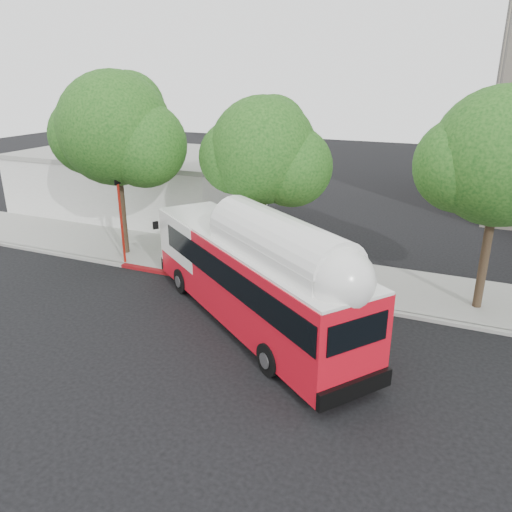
{
  "coord_description": "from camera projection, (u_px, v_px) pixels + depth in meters",
  "views": [
    {
      "loc": [
        7.99,
        -15.6,
        9.5
      ],
      "look_at": [
        -0.05,
        3.0,
        2.05
      ],
      "focal_mm": 35.0,
      "sensor_mm": 36.0,
      "label": 1
    }
  ],
  "objects": [
    {
      "name": "sidewalk",
      "position": [
        284.0,
        271.0,
        25.26
      ],
      "size": [
        60.0,
        5.0,
        0.15
      ],
      "primitive_type": "cube",
      "color": "gray",
      "rests_on": "ground"
    },
    {
      "name": "street_tree_left",
      "position": [
        123.0,
        134.0,
        25.38
      ],
      "size": [
        6.67,
        5.8,
        9.74
      ],
      "color": "#2D2116",
      "rests_on": "ground"
    },
    {
      "name": "curb_strip",
      "position": [
        265.0,
        290.0,
        23.02
      ],
      "size": [
        60.0,
        0.3,
        0.15
      ],
      "primitive_type": "cube",
      "color": "gray",
      "rests_on": "ground"
    },
    {
      "name": "transit_bus",
      "position": [
        251.0,
        280.0,
        19.5
      ],
      "size": [
        12.31,
        9.98,
        4.02
      ],
      "rotation": [
        0.0,
        0.0,
        -0.64
      ],
      "color": "red",
      "rests_on": "ground"
    },
    {
      "name": "red_curb_segment",
      "position": [
        208.0,
        280.0,
        24.14
      ],
      "size": [
        10.0,
        0.32,
        0.16
      ],
      "primitive_type": "cube",
      "color": "maroon",
      "rests_on": "ground"
    },
    {
      "name": "signal_pole",
      "position": [
        121.0,
        222.0,
        25.5
      ],
      "size": [
        0.13,
        0.43,
        4.55
      ],
      "color": "#B21E13",
      "rests_on": "ground"
    },
    {
      "name": "low_commercial_bldg",
      "position": [
        140.0,
        181.0,
        36.22
      ],
      "size": [
        16.2,
        10.2,
        4.25
      ],
      "color": "silver",
      "rests_on": "ground"
    },
    {
      "name": "ground",
      "position": [
        227.0,
        329.0,
        19.69
      ],
      "size": [
        120.0,
        120.0,
        0.0
      ],
      "primitive_type": "plane",
      "color": "black",
      "rests_on": "ground"
    },
    {
      "name": "street_tree_mid",
      "position": [
        271.0,
        156.0,
        23.09
      ],
      "size": [
        5.75,
        5.0,
        8.62
      ],
      "color": "#2D2116",
      "rests_on": "ground"
    }
  ]
}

